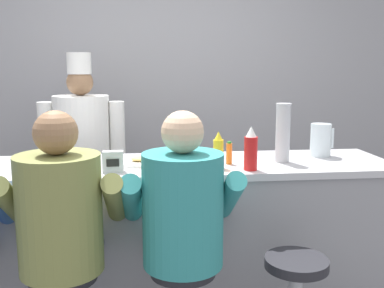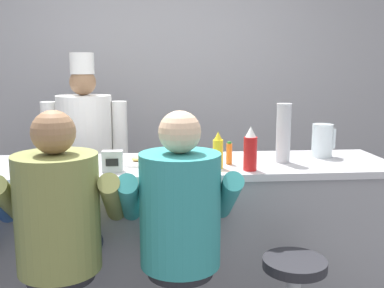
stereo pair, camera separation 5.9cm
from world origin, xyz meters
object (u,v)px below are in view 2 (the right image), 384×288
at_px(breakfast_plate, 140,162).
at_px(hot_sauce_bottle_orange, 229,153).
at_px(diner_seated_olive, 60,219).
at_px(cook_in_whites_near, 86,151).
at_px(ketchup_bottle_red, 250,150).
at_px(mustard_bottle_yellow, 218,151).
at_px(napkin_dispenser_chrome, 113,161).
at_px(diner_seated_teal, 180,216).
at_px(water_pitcher_clear, 322,140).
at_px(cereal_bowl, 66,162).
at_px(coffee_mug_tan, 150,165).
at_px(cup_stack_steel, 283,133).

bearing_deg(breakfast_plate, hot_sauce_bottle_orange, -6.04).
distance_m(diner_seated_olive, cook_in_whites_near, 1.39).
height_order(ketchup_bottle_red, hot_sauce_bottle_orange, ketchup_bottle_red).
relative_size(ketchup_bottle_red, mustard_bottle_yellow, 1.18).
xyz_separation_m(ketchup_bottle_red, mustard_bottle_yellow, (-0.17, 0.07, -0.02)).
height_order(napkin_dispenser_chrome, diner_seated_olive, diner_seated_olive).
xyz_separation_m(hot_sauce_bottle_orange, diner_seated_teal, (-0.33, -0.51, -0.20)).
xyz_separation_m(breakfast_plate, diner_seated_olive, (-0.37, -0.57, -0.15)).
height_order(hot_sauce_bottle_orange, water_pitcher_clear, water_pitcher_clear).
height_order(ketchup_bottle_red, cook_in_whites_near, cook_in_whites_near).
relative_size(hot_sauce_bottle_orange, cereal_bowl, 0.90).
xyz_separation_m(hot_sauce_bottle_orange, breakfast_plate, (-0.53, 0.06, -0.05)).
relative_size(coffee_mug_tan, diner_seated_olive, 0.10).
bearing_deg(cup_stack_steel, water_pitcher_clear, 25.15).
xyz_separation_m(water_pitcher_clear, breakfast_plate, (-1.16, -0.11, -0.09)).
bearing_deg(napkin_dispenser_chrome, diner_seated_teal, -47.38).
xyz_separation_m(coffee_mug_tan, cup_stack_steel, (0.80, 0.20, 0.13)).
height_order(coffee_mug_tan, napkin_dispenser_chrome, napkin_dispenser_chrome).
distance_m(breakfast_plate, diner_seated_teal, 0.62).
bearing_deg(ketchup_bottle_red, mustard_bottle_yellow, 158.06).
relative_size(hot_sauce_bottle_orange, coffee_mug_tan, 1.03).
xyz_separation_m(cereal_bowl, napkin_dispenser_chrome, (0.28, -0.15, 0.03)).
distance_m(cereal_bowl, cook_in_whites_near, 0.86).
distance_m(hot_sauce_bottle_orange, breakfast_plate, 0.53).
xyz_separation_m(napkin_dispenser_chrome, cook_in_whites_near, (-0.30, 1.01, -0.13)).
bearing_deg(napkin_dispenser_chrome, diner_seated_olive, -120.32).
height_order(ketchup_bottle_red, breakfast_plate, ketchup_bottle_red).
xyz_separation_m(ketchup_bottle_red, hot_sauce_bottle_orange, (-0.09, 0.17, -0.05)).
distance_m(mustard_bottle_yellow, hot_sauce_bottle_orange, 0.13).
bearing_deg(hot_sauce_bottle_orange, diner_seated_teal, -122.51).
xyz_separation_m(diner_seated_olive, cook_in_whites_near, (-0.08, 1.38, 0.06)).
bearing_deg(water_pitcher_clear, napkin_dispenser_chrome, -167.07).
bearing_deg(breakfast_plate, mustard_bottle_yellow, -19.04).
height_order(breakfast_plate, cook_in_whites_near, cook_in_whites_near).
distance_m(mustard_bottle_yellow, diner_seated_teal, 0.53).
height_order(cup_stack_steel, diner_seated_olive, diner_seated_olive).
xyz_separation_m(mustard_bottle_yellow, hot_sauce_bottle_orange, (0.08, 0.10, -0.03)).
xyz_separation_m(water_pitcher_clear, coffee_mug_tan, (-1.10, -0.34, -0.06)).
bearing_deg(cereal_bowl, coffee_mug_tan, -21.97).
bearing_deg(diner_seated_teal, diner_seated_olive, 179.96).
xyz_separation_m(cereal_bowl, coffee_mug_tan, (0.49, -0.20, 0.02)).
bearing_deg(cup_stack_steel, breakfast_plate, 178.05).
bearing_deg(diner_seated_teal, mustard_bottle_yellow, 59.45).
relative_size(cup_stack_steel, diner_seated_olive, 0.26).
xyz_separation_m(diner_seated_olive, diner_seated_teal, (0.57, -0.00, -0.00)).
distance_m(napkin_dispenser_chrome, diner_seated_olive, 0.48).
distance_m(cereal_bowl, cup_stack_steel, 1.30).
bearing_deg(diner_seated_teal, napkin_dispenser_chrome, 132.62).
bearing_deg(hot_sauce_bottle_orange, coffee_mug_tan, -159.43).
distance_m(mustard_bottle_yellow, cup_stack_steel, 0.44).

